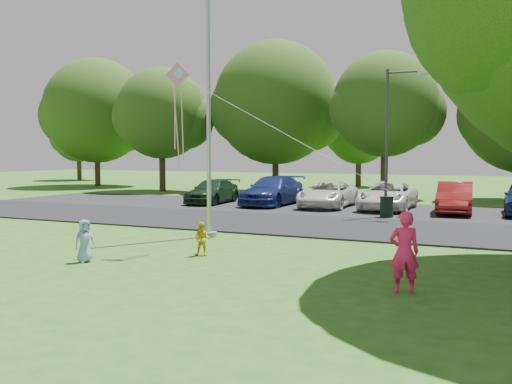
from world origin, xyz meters
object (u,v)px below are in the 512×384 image
at_px(street_lamp, 393,129).
at_px(child_yellow, 202,239).
at_px(kite, 181,92).
at_px(trash_can, 387,208).
at_px(child_blue, 85,241).
at_px(woman, 404,252).
at_px(flagpole, 209,109).

height_order(street_lamp, child_yellow, street_lamp).
bearing_deg(kite, child_yellow, -30.01).
distance_m(trash_can, child_yellow, 11.01).
xyz_separation_m(child_yellow, kite, (-0.69, 0.13, 3.94)).
bearing_deg(child_blue, child_yellow, -22.54).
relative_size(woman, kite, 0.24).
relative_size(flagpole, trash_can, 10.83).
bearing_deg(child_blue, trash_can, 4.79).
relative_size(street_lamp, child_yellow, 6.82).
xyz_separation_m(street_lamp, child_yellow, (-2.85, -10.93, -3.28)).
distance_m(street_lamp, woman, 13.40).
bearing_deg(trash_can, child_yellow, -104.17).
bearing_deg(kite, street_lamp, 52.25).
xyz_separation_m(street_lamp, woman, (2.78, -12.77, -2.92)).
distance_m(flagpole, kite, 3.10).
height_order(flagpole, kite, flagpole).
relative_size(trash_can, child_blue, 0.85).
distance_m(flagpole, trash_can, 9.43).
xyz_separation_m(street_lamp, child_blue, (-5.11, -12.92, -3.20)).
xyz_separation_m(child_blue, kite, (1.57, 2.11, 3.86)).
bearing_deg(woman, flagpole, -56.12).
bearing_deg(street_lamp, trash_can, -123.09).
height_order(flagpole, trash_can, flagpole).
relative_size(child_yellow, child_blue, 0.84).
height_order(woman, child_blue, woman).
relative_size(flagpole, street_lamp, 1.61).
relative_size(trash_can, child_yellow, 1.01).
relative_size(woman, child_yellow, 1.78).
bearing_deg(woman, kite, -38.79).
xyz_separation_m(flagpole, street_lamp, (4.37, 7.83, -0.43)).
bearing_deg(kite, child_blue, -146.25).
relative_size(trash_can, kite, 0.14).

